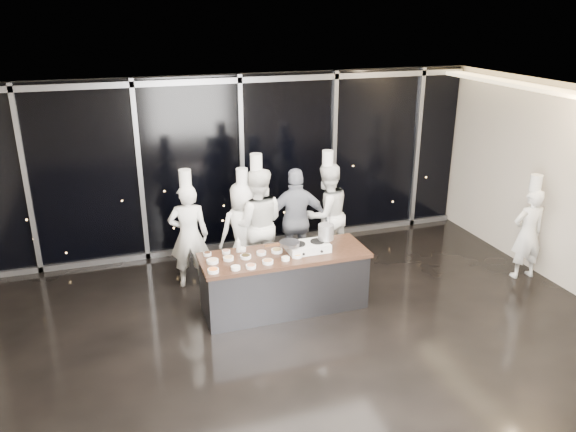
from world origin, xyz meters
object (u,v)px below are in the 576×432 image
object	(u,v)px
stove	(308,247)
chef_far_left	(189,235)
demo_counter	(284,281)
guest	(296,221)
chef_side	(528,232)
frying_pan	(289,243)
stock_pot	(326,232)
chef_center	(257,224)
chef_left	(244,230)
chef_right	(326,214)

from	to	relation	value
stove	chef_far_left	bearing A→B (deg)	140.92
demo_counter	guest	xyz separation A→B (m)	(0.60, 1.19, 0.46)
demo_counter	chef_side	size ratio (longest dim) A/B	1.38
frying_pan	stock_pot	xyz separation A→B (m)	(0.59, 0.04, 0.09)
stock_pot	chef_center	world-z (taller)	chef_center
chef_left	stove	bearing A→B (deg)	109.89
guest	demo_counter	bearing A→B (deg)	72.44
stock_pot	guest	xyz separation A→B (m)	(-0.05, 1.18, -0.25)
demo_counter	stock_pot	xyz separation A→B (m)	(0.65, 0.01, 0.70)
stove	chef_side	distance (m)	3.79
frying_pan	chef_center	world-z (taller)	chef_center
chef_left	chef_right	world-z (taller)	chef_right
chef_center	chef_right	xyz separation A→B (m)	(1.29, 0.18, -0.04)
chef_center	chef_right	bearing A→B (deg)	-158.28
frying_pan	chef_center	xyz separation A→B (m)	(-0.15, 1.18, -0.11)
chef_center	chef_side	world-z (taller)	chef_center
chef_right	chef_far_left	bearing A→B (deg)	-11.54
chef_center	chef_side	xyz separation A→B (m)	(4.23, -1.40, -0.15)
guest	frying_pan	bearing A→B (deg)	75.39
stock_pot	chef_side	size ratio (longest dim) A/B	0.13
demo_counter	frying_pan	world-z (taller)	frying_pan
stock_pot	guest	distance (m)	1.21
demo_counter	chef_far_left	size ratio (longest dim) A/B	1.26
chef_side	stove	bearing A→B (deg)	-0.02
stove	chef_right	world-z (taller)	chef_right
demo_counter	chef_left	distance (m)	1.33
guest	chef_right	xyz separation A→B (m)	(0.60, 0.14, 0.00)
guest	chef_far_left	bearing A→B (deg)	8.59
stock_pot	chef_right	size ratio (longest dim) A/B	0.11
chef_far_left	chef_side	xyz separation A→B (m)	(5.34, -1.45, -0.08)
chef_left	chef_side	xyz separation A→B (m)	(4.44, -1.49, -0.04)
guest	chef_right	distance (m)	0.61
demo_counter	chef_center	bearing A→B (deg)	94.47
demo_counter	chef_center	size ratio (longest dim) A/B	1.16
chef_side	chef_far_left	bearing A→B (deg)	-11.74
chef_center	guest	xyz separation A→B (m)	(0.69, 0.04, -0.05)
stove	chef_side	xyz separation A→B (m)	(3.78, -0.23, -0.16)
stove	frying_pan	distance (m)	0.32
stock_pot	chef_center	bearing A→B (deg)	122.88
demo_counter	chef_center	xyz separation A→B (m)	(-0.09, 1.15, 0.50)
demo_counter	chef_right	xyz separation A→B (m)	(1.20, 1.33, 0.46)
stove	guest	world-z (taller)	guest
frying_pan	chef_center	bearing A→B (deg)	96.11
chef_right	chef_side	world-z (taller)	chef_right
stove	chef_center	xyz separation A→B (m)	(-0.45, 1.17, -0.01)
chef_side	chef_right	bearing A→B (deg)	-24.67
chef_far_left	chef_side	world-z (taller)	chef_far_left
chef_side	frying_pan	bearing A→B (deg)	0.50
stove	chef_left	world-z (taller)	chef_left
stock_pot	chef_center	distance (m)	1.38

